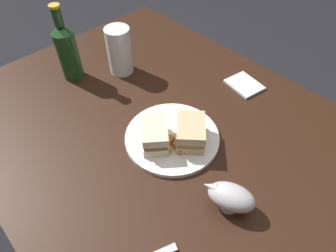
{
  "coord_description": "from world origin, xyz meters",
  "views": [
    {
      "loc": [
        -0.43,
        0.39,
        1.34
      ],
      "look_at": [
        -0.02,
        0.01,
        0.74
      ],
      "focal_mm": 31.32,
      "sensor_mm": 36.0,
      "label": 1
    }
  ],
  "objects_px": {
    "pint_glass": "(120,53)",
    "sandwich_half_right": "(191,132)",
    "napkin": "(244,85)",
    "gravy_boat": "(231,197)",
    "sandwich_half_left": "(155,134)",
    "plate": "(172,137)",
    "cider_bottle": "(67,51)"
  },
  "relations": [
    {
      "from": "plate",
      "to": "cider_bottle",
      "type": "bearing_deg",
      "value": 6.31
    },
    {
      "from": "sandwich_half_right",
      "to": "napkin",
      "type": "bearing_deg",
      "value": -81.54
    },
    {
      "from": "gravy_boat",
      "to": "napkin",
      "type": "xyz_separation_m",
      "value": [
        0.24,
        -0.39,
        -0.04
      ]
    },
    {
      "from": "pint_glass",
      "to": "gravy_boat",
      "type": "relative_size",
      "value": 1.25
    },
    {
      "from": "sandwich_half_right",
      "to": "napkin",
      "type": "height_order",
      "value": "sandwich_half_right"
    },
    {
      "from": "napkin",
      "to": "gravy_boat",
      "type": "bearing_deg",
      "value": 121.75
    },
    {
      "from": "gravy_boat",
      "to": "cider_bottle",
      "type": "xyz_separation_m",
      "value": [
        0.68,
        0.0,
        0.06
      ]
    },
    {
      "from": "pint_glass",
      "to": "gravy_boat",
      "type": "height_order",
      "value": "pint_glass"
    },
    {
      "from": "sandwich_half_left",
      "to": "sandwich_half_right",
      "type": "height_order",
      "value": "same"
    },
    {
      "from": "sandwich_half_right",
      "to": "napkin",
      "type": "relative_size",
      "value": 1.16
    },
    {
      "from": "pint_glass",
      "to": "cider_bottle",
      "type": "bearing_deg",
      "value": 57.94
    },
    {
      "from": "sandwich_half_left",
      "to": "pint_glass",
      "type": "xyz_separation_m",
      "value": [
        0.34,
        -0.14,
        0.03
      ]
    },
    {
      "from": "plate",
      "to": "cider_bottle",
      "type": "height_order",
      "value": "cider_bottle"
    },
    {
      "from": "plate",
      "to": "sandwich_half_right",
      "type": "bearing_deg",
      "value": -151.96
    },
    {
      "from": "sandwich_half_right",
      "to": "napkin",
      "type": "distance_m",
      "value": 0.32
    },
    {
      "from": "sandwich_half_left",
      "to": "cider_bottle",
      "type": "xyz_separation_m",
      "value": [
        0.43,
        -0.0,
        0.06
      ]
    },
    {
      "from": "gravy_boat",
      "to": "sandwich_half_right",
      "type": "bearing_deg",
      "value": -20.67
    },
    {
      "from": "sandwich_half_right",
      "to": "pint_glass",
      "type": "distance_m",
      "value": 0.4
    },
    {
      "from": "plate",
      "to": "sandwich_half_left",
      "type": "bearing_deg",
      "value": 73.55
    },
    {
      "from": "sandwich_half_right",
      "to": "pint_glass",
      "type": "relative_size",
      "value": 0.79
    },
    {
      "from": "cider_bottle",
      "to": "pint_glass",
      "type": "bearing_deg",
      "value": -122.06
    },
    {
      "from": "napkin",
      "to": "pint_glass",
      "type": "bearing_deg",
      "value": 35.18
    },
    {
      "from": "sandwich_half_right",
      "to": "sandwich_half_left",
      "type": "bearing_deg",
      "value": 50.8
    },
    {
      "from": "sandwich_half_left",
      "to": "napkin",
      "type": "height_order",
      "value": "sandwich_half_left"
    },
    {
      "from": "pint_glass",
      "to": "napkin",
      "type": "relative_size",
      "value": 1.47
    },
    {
      "from": "sandwich_half_right",
      "to": "napkin",
      "type": "xyz_separation_m",
      "value": [
        0.05,
        -0.32,
        -0.04
      ]
    },
    {
      "from": "gravy_boat",
      "to": "sandwich_half_left",
      "type": "bearing_deg",
      "value": 0.23
    },
    {
      "from": "plate",
      "to": "gravy_boat",
      "type": "distance_m",
      "value": 0.25
    },
    {
      "from": "pint_glass",
      "to": "sandwich_half_right",
      "type": "bearing_deg",
      "value": 170.31
    },
    {
      "from": "pint_glass",
      "to": "gravy_boat",
      "type": "distance_m",
      "value": 0.61
    },
    {
      "from": "cider_bottle",
      "to": "napkin",
      "type": "bearing_deg",
      "value": -138.52
    },
    {
      "from": "plate",
      "to": "pint_glass",
      "type": "height_order",
      "value": "pint_glass"
    }
  ]
}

